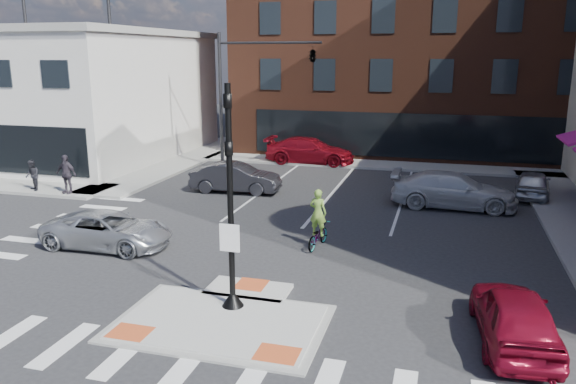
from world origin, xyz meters
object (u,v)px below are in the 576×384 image
(silver_suv, at_px, (108,230))
(bg_car_silver, at_px, (532,184))
(cyclist, at_px, (318,228))
(red_sedan, at_px, (514,315))
(bg_car_dark, at_px, (236,178))
(pedestrian_b, at_px, (66,174))
(pedestrian_a, at_px, (32,175))
(white_pickup, at_px, (453,190))
(bg_car_red, at_px, (310,151))

(silver_suv, relative_size, bg_car_silver, 1.19)
(cyclist, bearing_deg, red_sedan, 146.85)
(bg_car_dark, relative_size, bg_car_silver, 1.14)
(bg_car_dark, distance_m, pedestrian_b, 8.23)
(silver_suv, bearing_deg, pedestrian_b, 45.17)
(bg_car_dark, relative_size, cyclist, 2.08)
(red_sedan, height_order, pedestrian_a, pedestrian_a)
(bg_car_dark, relative_size, pedestrian_b, 2.35)
(silver_suv, xyz_separation_m, bg_car_silver, (15.69, 11.97, 0.02))
(silver_suv, height_order, red_sedan, red_sedan)
(white_pickup, distance_m, pedestrian_b, 18.44)
(white_pickup, distance_m, cyclist, 8.43)
(bg_car_silver, relative_size, bg_car_red, 0.70)
(silver_suv, xyz_separation_m, red_sedan, (13.35, -3.43, 0.06))
(bg_car_red, height_order, cyclist, cyclist)
(bg_car_silver, xyz_separation_m, pedestrian_b, (-21.89, -5.95, 0.44))
(cyclist, bearing_deg, bg_car_dark, -41.55)
(bg_car_silver, bearing_deg, silver_suv, 44.86)
(white_pickup, height_order, pedestrian_a, pedestrian_a)
(red_sedan, xyz_separation_m, bg_car_dark, (-11.92, 12.51, 0.03))
(white_pickup, distance_m, bg_car_dark, 10.56)
(white_pickup, relative_size, bg_car_silver, 1.41)
(red_sedan, relative_size, bg_car_silver, 1.06)
(red_sedan, height_order, pedestrian_b, pedestrian_b)
(bg_car_dark, height_order, cyclist, cyclist)
(silver_suv, bearing_deg, red_sedan, -105.11)
(bg_car_red, distance_m, cyclist, 16.01)
(bg_car_dark, bearing_deg, pedestrian_b, 108.45)
(bg_car_silver, distance_m, bg_car_red, 13.63)
(silver_suv, xyz_separation_m, bg_car_dark, (1.43, 9.08, 0.09))
(bg_car_red, xyz_separation_m, pedestrian_a, (-11.42, -11.50, 0.10))
(bg_car_silver, bearing_deg, cyclist, 57.29)
(silver_suv, relative_size, pedestrian_b, 2.44)
(silver_suv, bearing_deg, bg_car_silver, -53.38)
(pedestrian_b, bearing_deg, pedestrian_a, -175.24)
(white_pickup, relative_size, pedestrian_a, 3.60)
(bg_car_red, xyz_separation_m, cyclist, (4.04, -15.49, -0.09))
(silver_suv, height_order, white_pickup, white_pickup)
(bg_car_red, bearing_deg, cyclist, -165.38)
(red_sedan, relative_size, bg_car_dark, 0.93)
(bg_car_silver, relative_size, pedestrian_b, 2.05)
(silver_suv, relative_size, red_sedan, 1.12)
(silver_suv, height_order, pedestrian_a, pedestrian_a)
(white_pickup, height_order, cyclist, cyclist)
(cyclist, relative_size, pedestrian_b, 1.13)
(silver_suv, relative_size, bg_car_dark, 1.04)
(bg_car_silver, relative_size, cyclist, 1.82)
(bg_car_dark, distance_m, cyclist, 9.17)
(white_pickup, bearing_deg, bg_car_dark, 90.27)
(bg_car_red, relative_size, pedestrian_b, 2.94)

